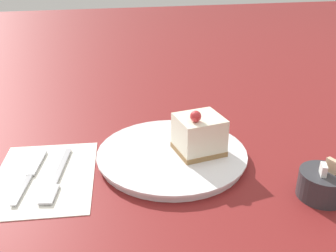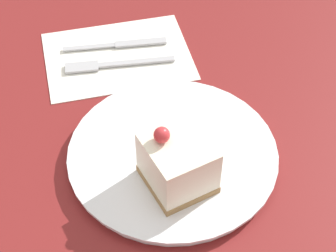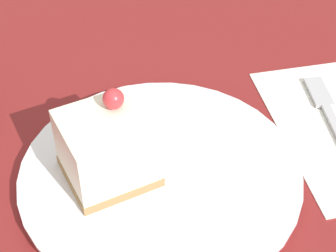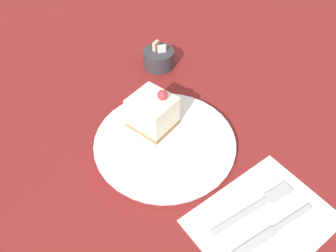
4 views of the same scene
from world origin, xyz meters
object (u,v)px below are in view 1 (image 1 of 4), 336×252
at_px(fork, 56,179).
at_px(sugar_bowl, 323,184).
at_px(plate, 172,154).
at_px(knife, 33,170).
at_px(cake_slice, 199,134).

distance_m(fork, sugar_bowl, 0.44).
xyz_separation_m(plate, knife, (0.25, -0.01, -0.00)).
xyz_separation_m(plate, fork, (0.21, 0.03, -0.00)).
bearing_deg(knife, sugar_bowl, 170.63).
height_order(plate, knife, plate).
bearing_deg(plate, knife, -1.42).
relative_size(plate, sugar_bowl, 3.61).
bearing_deg(cake_slice, fork, -5.16).
bearing_deg(fork, cake_slice, -164.64).
xyz_separation_m(fork, knife, (0.04, -0.04, 0.00)).
relative_size(knife, sugar_bowl, 2.16).
distance_m(knife, sugar_bowl, 0.49).
bearing_deg(plate, fork, 8.07).
relative_size(cake_slice, fork, 0.54).
height_order(cake_slice, fork, cake_slice).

